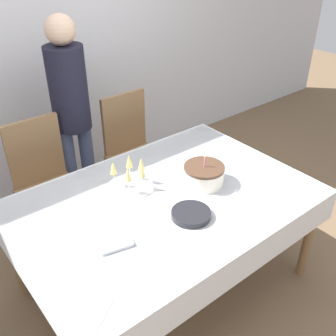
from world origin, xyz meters
The scene contains 12 objects.
ground_plane centered at (0.00, 0.00, 0.00)m, with size 12.00×12.00×0.00m, color brown.
wall_back centered at (0.00, 1.65, 1.35)m, with size 8.00×0.05×2.70m.
dining_table centered at (0.00, 0.00, 0.62)m, with size 1.74×1.21×0.72m.
dining_chair_far_left centered at (-0.38, 0.92, 0.53)m, with size 0.43×0.43×0.97m.
dining_chair_far_right centered at (0.38, 0.92, 0.53)m, with size 0.42×0.42×0.97m.
birthday_cake centered at (0.28, -0.03, 0.78)m, with size 0.25×0.25×0.20m.
champagne_tray centered at (-0.09, 0.23, 0.80)m, with size 0.29×0.29×0.18m.
plate_stack_main centered at (0.00, -0.23, 0.74)m, with size 0.22×0.22×0.03m.
cake_knife centered at (0.27, -0.26, 0.72)m, with size 0.28×0.13×0.00m.
fork_pile centered at (-0.46, -0.18, 0.73)m, with size 0.18×0.10×0.02m.
napkin_pile centered at (-0.45, -0.07, 0.73)m, with size 0.15×0.15×0.01m.
person_standing centered at (-0.03, 1.09, 0.97)m, with size 0.28×0.28×1.61m.
Camera 1 is at (-1.17, -1.48, 2.11)m, focal length 42.00 mm.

